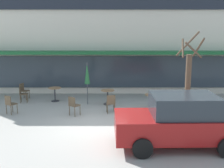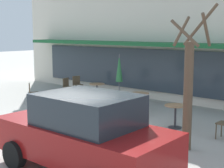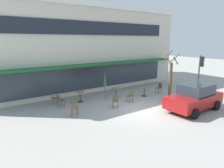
# 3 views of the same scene
# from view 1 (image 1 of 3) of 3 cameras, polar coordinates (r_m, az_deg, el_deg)

# --- Properties ---
(ground_plane) EXTENTS (80.00, 80.00, 0.00)m
(ground_plane) POSITION_cam_1_polar(r_m,az_deg,el_deg) (11.47, -3.24, -8.64)
(ground_plane) COLOR #9E9B93
(building_facade) EXTENTS (19.65, 9.10, 7.70)m
(building_facade) POSITION_cam_1_polar(r_m,az_deg,el_deg) (20.76, -1.88, 10.96)
(building_facade) COLOR beige
(building_facade) RESTS_ON ground
(cafe_table_near_wall) EXTENTS (0.70, 0.70, 0.76)m
(cafe_table_near_wall) POSITION_cam_1_polar(r_m,az_deg,el_deg) (15.57, -11.70, -1.62)
(cafe_table_near_wall) COLOR #333338
(cafe_table_near_wall) RESTS_ON ground
(cafe_table_streetside) EXTENTS (0.70, 0.70, 0.76)m
(cafe_table_streetside) POSITION_cam_1_polar(r_m,az_deg,el_deg) (14.65, -1.06, -2.18)
(cafe_table_streetside) COLOR #333338
(cafe_table_streetside) RESTS_ON ground
(cafe_table_by_tree) EXTENTS (0.70, 0.70, 0.76)m
(cafe_table_by_tree) POSITION_cam_1_polar(r_m,az_deg,el_deg) (13.79, 7.96, -3.11)
(cafe_table_by_tree) COLOR #333338
(cafe_table_by_tree) RESTS_ON ground
(patio_umbrella_green_folded) EXTENTS (0.28, 0.28, 2.20)m
(patio_umbrella_green_folded) POSITION_cam_1_polar(r_m,az_deg,el_deg) (14.50, -5.24, 2.12)
(patio_umbrella_green_folded) COLOR #4C4C51
(patio_umbrella_green_folded) RESTS_ON ground
(cafe_chair_0) EXTENTS (0.42, 0.42, 0.89)m
(cafe_chair_0) POSITION_cam_1_polar(r_m,az_deg,el_deg) (14.08, 15.08, -3.06)
(cafe_chair_0) COLOR brown
(cafe_chair_0) RESTS_ON ground
(cafe_chair_1) EXTENTS (0.49, 0.49, 0.89)m
(cafe_chair_1) POSITION_cam_1_polar(r_m,az_deg,el_deg) (16.53, -17.71, -1.15)
(cafe_chair_1) COLOR brown
(cafe_chair_1) RESTS_ON ground
(cafe_chair_2) EXTENTS (0.56, 0.56, 0.89)m
(cafe_chair_2) POSITION_cam_1_polar(r_m,az_deg,el_deg) (12.82, -8.00, -4.15)
(cafe_chair_2) COLOR brown
(cafe_chair_2) RESTS_ON ground
(cafe_chair_3) EXTENTS (0.44, 0.44, 0.89)m
(cafe_chair_3) POSITION_cam_1_polar(r_m,az_deg,el_deg) (13.07, -0.39, -3.75)
(cafe_chair_3) COLOR brown
(cafe_chair_3) RESTS_ON ground
(cafe_chair_4) EXTENTS (0.46, 0.46, 0.89)m
(cafe_chair_4) POSITION_cam_1_polar(r_m,az_deg,el_deg) (15.73, -17.94, -1.77)
(cafe_chair_4) COLOR brown
(cafe_chair_4) RESTS_ON ground
(cafe_chair_5) EXTENTS (0.55, 0.55, 0.89)m
(cafe_chair_5) POSITION_cam_1_polar(r_m,az_deg,el_deg) (13.75, -20.17, -3.70)
(cafe_chair_5) COLOR brown
(cafe_chair_5) RESTS_ON ground
(parked_sedan) EXTENTS (4.24, 2.09, 1.76)m
(parked_sedan) POSITION_cam_1_polar(r_m,az_deg,el_deg) (9.64, 13.43, -7.26)
(parked_sedan) COLOR maroon
(parked_sedan) RESTS_ON ground
(street_tree) EXTENTS (0.99, 0.98, 3.80)m
(street_tree) POSITION_cam_1_polar(r_m,az_deg,el_deg) (12.33, 15.05, 0.42)
(street_tree) COLOR brown
(street_tree) RESTS_ON ground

